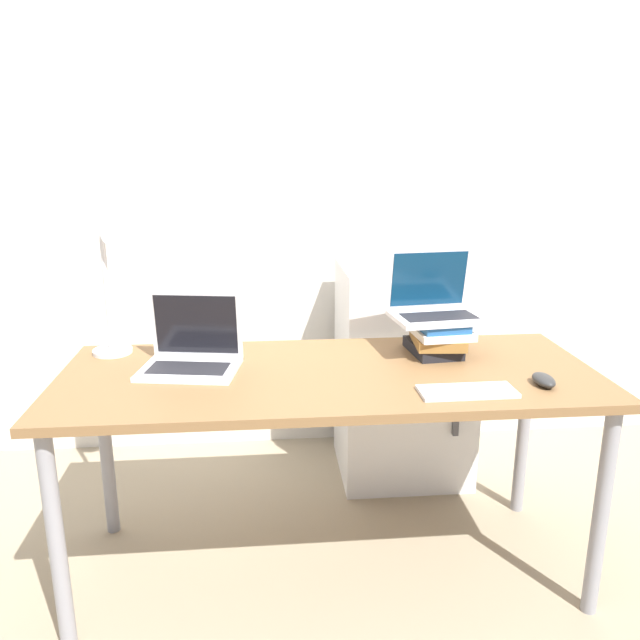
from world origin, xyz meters
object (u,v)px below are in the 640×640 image
object	(u,v)px
laptop_left	(192,354)
mini_fridge	(403,371)
desk_lamp	(120,239)
wireless_keyboard	(467,391)
mouse	(544,380)
book_stack	(437,336)
laptop_on_books	(434,304)

from	to	relation	value
laptop_left	mini_fridge	world-z (taller)	laptop_left
laptop_left	desk_lamp	world-z (taller)	desk_lamp
wireless_keyboard	mini_fridge	xyz separation A→B (m)	(0.02, 0.92, -0.28)
mouse	desk_lamp	size ratio (longest dim) A/B	0.19
laptop_left	mouse	size ratio (longest dim) A/B	3.18
book_stack	desk_lamp	distance (m)	1.17
mouse	desk_lamp	xyz separation A→B (m)	(-1.36, 0.42, 0.40)
laptop_left	book_stack	size ratio (longest dim) A/B	1.29
laptop_left	desk_lamp	bearing A→B (deg)	147.37
wireless_keyboard	mouse	size ratio (longest dim) A/B	2.67
book_stack	laptop_on_books	xyz separation A→B (m)	(-0.01, 0.03, 0.11)
wireless_keyboard	mini_fridge	bearing A→B (deg)	88.93
book_stack	mouse	world-z (taller)	book_stack
wireless_keyboard	mini_fridge	distance (m)	0.96
laptop_on_books	wireless_keyboard	bearing A→B (deg)	-90.22
laptop_on_books	book_stack	bearing A→B (deg)	-76.74
laptop_on_books	mouse	bearing A→B (deg)	-54.77
book_stack	mouse	xyz separation A→B (m)	(0.25, -0.34, -0.05)
laptop_left	laptop_on_books	world-z (taller)	laptop_on_books
mouse	desk_lamp	bearing A→B (deg)	162.92
mouse	mini_fridge	distance (m)	0.96
laptop_left	laptop_on_books	size ratio (longest dim) A/B	1.04
laptop_on_books	desk_lamp	size ratio (longest dim) A/B	0.60
book_stack	mini_fridge	size ratio (longest dim) A/B	0.28
book_stack	mouse	size ratio (longest dim) A/B	2.46
laptop_left	desk_lamp	size ratio (longest dim) A/B	0.62
book_stack	mini_fridge	bearing A→B (deg)	89.04
mouse	wireless_keyboard	bearing A→B (deg)	-170.50
mini_fridge	mouse	bearing A→B (deg)	-74.51
laptop_left	mini_fridge	xyz separation A→B (m)	(0.88, 0.62, -0.32)
desk_lamp	mini_fridge	xyz separation A→B (m)	(1.12, 0.46, -0.69)
wireless_keyboard	desk_lamp	xyz separation A→B (m)	(-1.10, 0.46, 0.42)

